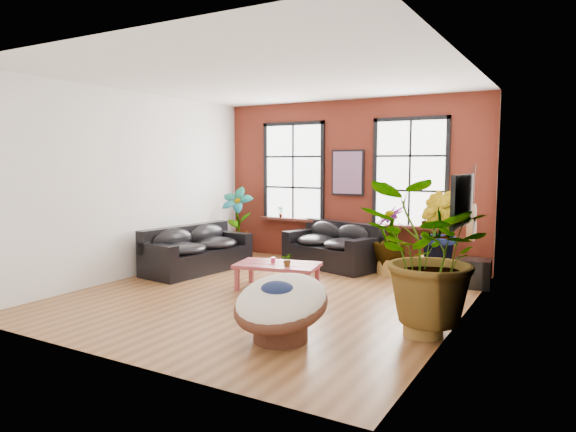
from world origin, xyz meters
name	(u,v)px	position (x,y,z in m)	size (l,w,h in m)	color
room	(274,188)	(0.00, 0.15, 1.75)	(6.04, 6.54, 3.54)	brown
sofa_back	(334,247)	(-0.05, 2.61, 0.42)	(2.21, 1.53, 0.92)	black
sofa_left	(196,251)	(-2.29, 0.88, 0.41)	(1.21, 2.36, 0.89)	black
coffee_table	(278,266)	(-0.08, 0.38, 0.40)	(1.53, 1.07, 0.54)	maroon
papasan_chair	(281,305)	(1.26, -1.79, 0.45)	(1.17, 1.19, 0.87)	#572F1F
poster	(348,173)	(0.00, 3.18, 1.95)	(0.74, 0.06, 0.98)	black
tv_wall_unit	(465,206)	(2.93, 0.60, 1.54)	(0.13, 1.86, 1.20)	black
media_box	(473,273)	(2.80, 2.20, 0.25)	(0.64, 0.55, 0.50)	black
pot_back_left	(238,248)	(-2.51, 2.63, 0.19)	(0.64, 0.64, 0.38)	#A47A35
pot_back_right	(434,267)	(2.02, 2.66, 0.19)	(0.70, 0.70, 0.39)	#A47A35
pot_right_wall	(423,321)	(2.73, -0.73, 0.18)	(0.62, 0.62, 0.37)	#A47A35
pot_mid	(390,265)	(1.22, 2.49, 0.19)	(0.51, 0.51, 0.37)	#A47A35
floor_plant_back_left	(237,218)	(-2.51, 2.63, 0.88)	(0.77, 0.52, 1.46)	#1B3A0F
floor_plant_back_right	(437,231)	(2.05, 2.62, 0.89)	(0.82, 0.66, 1.49)	#1B3A0F
floor_plant_right_wall	(425,253)	(2.73, -0.77, 1.05)	(1.60, 1.39, 1.78)	#1B3A0F
floor_plant_mid	(390,237)	(1.21, 2.49, 0.74)	(0.67, 0.67, 1.20)	#1B3A0F
table_plant	(288,260)	(0.19, 0.26, 0.56)	(0.20, 0.17, 0.22)	#1B3A0F
sill_plant_left	(280,212)	(-1.65, 3.13, 1.04)	(0.14, 0.10, 0.27)	#1B3A0F
sill_plant_right	(425,220)	(1.70, 3.13, 1.04)	(0.15, 0.15, 0.27)	#1B3A0F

